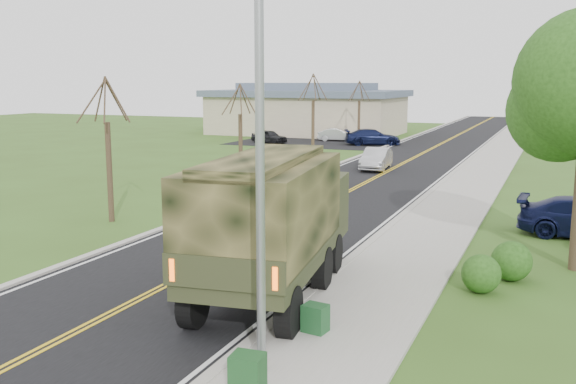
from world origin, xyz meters
The scene contains 19 objects.
ground centered at (0.00, 0.00, 0.00)m, with size 160.00×160.00×0.00m, color #35521B.
road centered at (0.00, 40.00, 0.01)m, with size 8.00×120.00×0.01m, color black.
curb_right centered at (4.15, 40.00, 0.06)m, with size 0.30×120.00×0.12m, color #9E998E.
sidewalk_right centered at (5.90, 40.00, 0.05)m, with size 3.20×120.00×0.10m, color #9E998E.
curb_left centered at (-4.15, 40.00, 0.05)m, with size 0.30×120.00×0.10m, color #9E998E.
street_light centered at (4.90, -0.50, 4.43)m, with size 1.65×0.22×8.00m.
bare_tree_a centered at (-7.00, 10.00, 2.63)m, with size 1.93×2.26×6.08m.
bare_tree_b centered at (-7.00, 22.00, 2.48)m, with size 1.83×2.14×5.73m.
bare_tree_c centered at (-7.00, 34.00, 2.78)m, with size 2.04×2.39×6.42m.
bare_tree_d centered at (-7.00, 46.00, 2.55)m, with size 1.88×2.20×5.91m.
commercial_building centered at (-15.98, 55.97, 2.69)m, with size 25.50×21.50×5.65m.
military_truck centered at (3.23, 3.95, 2.29)m, with size 3.83×8.31×4.00m.
suv_champagne centered at (-2.88, 21.60, 0.71)m, with size 2.35×5.10×1.42m, color #A47F5D.
sedan_silver centered at (-0.96, 30.08, 0.72)m, with size 1.53×4.39×1.44m, color silver.
utility_box_near centered at (5.22, -1.58, 0.50)m, with size 0.60×0.50×0.80m, color #18431D.
utility_box_far centered at (5.30, 1.80, 0.43)m, with size 0.55×0.45×0.65m, color #1B4B24.
lot_car_dark centered at (-15.29, 44.05, 0.63)m, with size 1.50×3.72×1.27m, color black.
lot_car_silver centered at (-9.99, 48.63, 0.63)m, with size 1.33×3.82×1.26m, color silver.
lot_car_navy centered at (-5.69, 46.10, 0.74)m, with size 2.08×5.11×1.48m, color #0E1434.
Camera 1 is at (10.27, -11.54, 5.89)m, focal length 40.00 mm.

